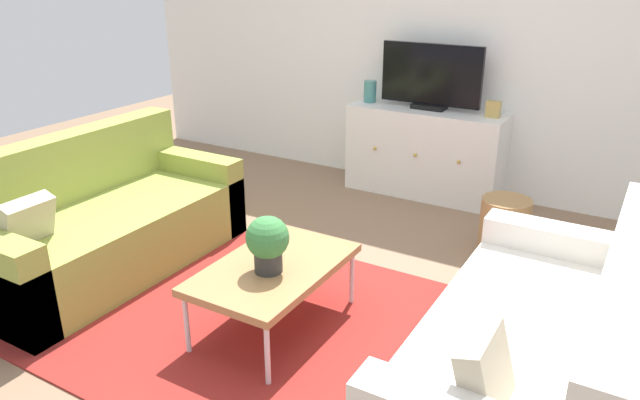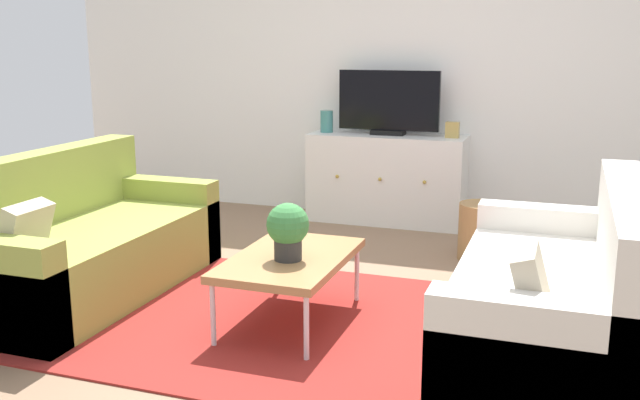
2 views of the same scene
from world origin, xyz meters
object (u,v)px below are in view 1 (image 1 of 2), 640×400
object	(u,v)px
coffee_table	(274,270)
wicker_basket	(504,227)
couch_left_side	(98,225)
tv_console	(425,152)
mantel_clock	(493,109)
couch_right_side	(548,362)
flat_screen_tv	(431,77)
glass_vase	(370,91)
potted_plant	(268,242)

from	to	relation	value
coffee_table	wicker_basket	distance (m)	1.79
couch_left_side	tv_console	bearing A→B (deg)	59.85
mantel_clock	wicker_basket	xyz separation A→B (m)	(0.37, -0.84, -0.62)
wicker_basket	couch_right_side	bearing A→B (deg)	-69.36
coffee_table	flat_screen_tv	bearing A→B (deg)	91.45
glass_vase	couch_left_side	bearing A→B (deg)	-109.32
mantel_clock	flat_screen_tv	bearing A→B (deg)	177.91
couch_left_side	flat_screen_tv	bearing A→B (deg)	60.05
coffee_table	couch_left_side	bearing A→B (deg)	178.94
couch_right_side	glass_vase	bearing A→B (deg)	130.74
tv_console	wicker_basket	distance (m)	1.25
flat_screen_tv	coffee_table	bearing A→B (deg)	-88.55
glass_vase	wicker_basket	xyz separation A→B (m)	(1.47, -0.84, -0.65)
coffee_table	couch_right_side	bearing A→B (deg)	1.06
flat_screen_tv	wicker_basket	world-z (taller)	flat_screen_tv
couch_right_side	tv_console	bearing A→B (deg)	122.25
coffee_table	wicker_basket	bearing A→B (deg)	61.27
couch_right_side	mantel_clock	xyz separation A→B (m)	(-0.95, 2.37, 0.54)
glass_vase	wicker_basket	bearing A→B (deg)	-29.72
coffee_table	flat_screen_tv	world-z (taller)	flat_screen_tv
glass_vase	mantel_clock	size ratio (longest dim) A/B	1.46
flat_screen_tv	wicker_basket	xyz separation A→B (m)	(0.92, -0.86, -0.82)
tv_console	wicker_basket	world-z (taller)	tv_console
tv_console	glass_vase	world-z (taller)	glass_vase
couch_right_side	wicker_basket	size ratio (longest dim) A/B	4.44
wicker_basket	glass_vase	bearing A→B (deg)	150.28
couch_left_side	couch_right_side	distance (m)	2.88
coffee_table	tv_console	world-z (taller)	tv_console
potted_plant	wicker_basket	distance (m)	1.87
couch_left_side	coffee_table	bearing A→B (deg)	-1.06
couch_right_side	coffee_table	size ratio (longest dim) A/B	1.92
tv_console	coffee_table	bearing A→B (deg)	-88.54
tv_console	flat_screen_tv	xyz separation A→B (m)	(-0.00, 0.02, 0.65)
wicker_basket	tv_console	bearing A→B (deg)	137.68
mantel_clock	couch_right_side	bearing A→B (deg)	-68.18
coffee_table	flat_screen_tv	size ratio (longest dim) A/B	1.10
glass_vase	mantel_clock	xyz separation A→B (m)	(1.09, 0.00, -0.03)
flat_screen_tv	wicker_basket	size ratio (longest dim) A/B	2.11
wicker_basket	couch_left_side	bearing A→B (deg)	-146.21
coffee_table	potted_plant	size ratio (longest dim) A/B	3.05
coffee_table	potted_plant	world-z (taller)	potted_plant
tv_console	flat_screen_tv	size ratio (longest dim) A/B	1.54
coffee_table	potted_plant	bearing A→B (deg)	-77.95
couch_left_side	tv_console	xyz separation A→B (m)	(1.38, 2.37, 0.09)
couch_right_side	flat_screen_tv	distance (m)	2.92
couch_right_side	glass_vase	size ratio (longest dim) A/B	9.56
tv_console	wicker_basket	bearing A→B (deg)	-42.32
glass_vase	mantel_clock	bearing A→B (deg)	0.00
couch_right_side	glass_vase	distance (m)	3.18
glass_vase	mantel_clock	world-z (taller)	glass_vase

